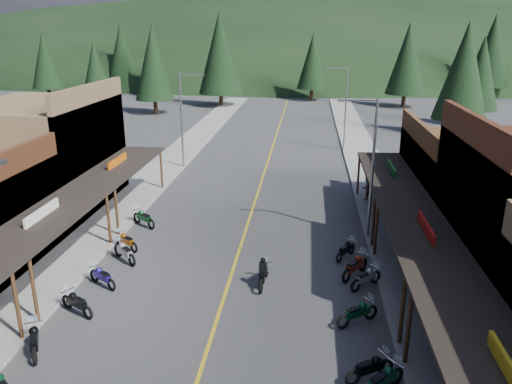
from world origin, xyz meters
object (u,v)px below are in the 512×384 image
(pine_4, at_px, (407,58))
(streetlight_3, at_px, (344,105))
(bike_east_10, at_px, (346,249))
(pine_7, at_px, (122,52))
(pine_3, at_px, (313,61))
(bike_west_11, at_px, (144,217))
(pine_2, at_px, (220,53))
(bike_east_7, at_px, (358,312))
(bike_west_6, at_px, (34,339))
(bike_west_9, at_px, (124,251))
(shop_west_3, at_px, (42,156))
(pine_0, at_px, (45,60))
(pine_11, at_px, (464,71))
(pine_1, at_px, (154,54))
(pine_10, at_px, (153,64))
(bike_west_10, at_px, (126,240))
(pedestrian_east_b, at_px, (367,188))
(bike_east_9, at_px, (355,265))
(bike_east_6, at_px, (370,367))
(pine_5, at_px, (492,50))
(rider_on_bike, at_px, (263,274))
(shop_east_3, at_px, (475,183))
(streetlight_2, at_px, (370,163))
(bike_east_5, at_px, (383,380))
(bike_west_7, at_px, (76,302))
(pine_8, at_px, (96,77))
(pine_9, at_px, (481,73))
(bike_east_8, at_px, (366,277))
(bike_west_8, at_px, (102,276))

(pine_4, bearing_deg, streetlight_3, -110.22)
(bike_east_10, bearing_deg, pine_7, 150.04)
(pine_3, distance_m, pine_4, 15.25)
(pine_3, distance_m, bike_west_11, 58.70)
(pine_2, xyz_separation_m, bike_east_7, (15.73, -58.91, -7.42))
(bike_west_6, height_order, bike_east_7, bike_west_6)
(bike_west_9, bearing_deg, shop_west_3, 88.73)
(bike_west_11, height_order, bike_east_10, bike_west_11)
(pine_0, height_order, pine_11, pine_11)
(pine_1, xyz_separation_m, pine_10, (6.00, -20.00, -0.45))
(bike_west_10, distance_m, bike_east_7, 13.32)
(pedestrian_east_b, bearing_deg, bike_east_9, 38.83)
(pine_1, relative_size, bike_east_9, 5.69)
(bike_east_6, bearing_deg, bike_west_10, -159.55)
(pine_5, bearing_deg, bike_west_10, -120.98)
(pine_7, height_order, pedestrian_east_b, pine_7)
(pine_4, distance_m, bike_east_9, 58.42)
(rider_on_bike, bearing_deg, pine_0, 128.14)
(pine_1, distance_m, pine_5, 58.04)
(pine_10, distance_m, bike_east_10, 51.00)
(pine_5, xyz_separation_m, bike_east_9, (-28.02, -68.78, -7.36))
(pine_2, bearing_deg, pine_4, 4.09)
(bike_west_9, bearing_deg, shop_east_3, -26.69)
(shop_west_3, height_order, bike_east_6, shop_west_3)
(bike_east_10, bearing_deg, streetlight_2, 96.94)
(shop_west_3, relative_size, pine_4, 0.87)
(pine_5, bearing_deg, pine_4, -143.13)
(shop_east_3, distance_m, bike_west_10, 20.91)
(pine_4, bearing_deg, bike_east_5, -100.30)
(shop_east_3, height_order, bike_west_7, shop_east_3)
(pine_8, distance_m, rider_on_bike, 45.17)
(shop_east_3, bearing_deg, pine_9, 73.09)
(bike_west_11, bearing_deg, rider_on_bike, -92.67)
(shop_west_3, xyz_separation_m, pine_8, (-8.22, 28.70, 2.46))
(pine_7, bearing_deg, pine_8, -74.48)
(streetlight_2, relative_size, streetlight_3, 1.00)
(bike_west_9, distance_m, bike_east_8, 12.18)
(pine_2, distance_m, bike_west_8, 57.59)
(pine_1, distance_m, pine_11, 54.41)
(pine_7, relative_size, bike_west_8, 6.60)
(bike_west_6, distance_m, bike_east_10, 15.16)
(shop_west_3, distance_m, bike_east_6, 25.27)
(bike_west_6, height_order, bike_west_9, bike_west_9)
(pine_8, distance_m, bike_east_10, 44.75)
(pine_11, relative_size, bike_west_10, 6.60)
(bike_east_10, xyz_separation_m, rider_on_bike, (-4.02, -3.36, 0.08))
(shop_east_3, distance_m, bike_west_9, 20.97)
(bike_east_7, bearing_deg, bike_east_6, -33.15)
(streetlight_3, height_order, bike_east_5, streetlight_3)
(pine_4, relative_size, bike_west_6, 6.16)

